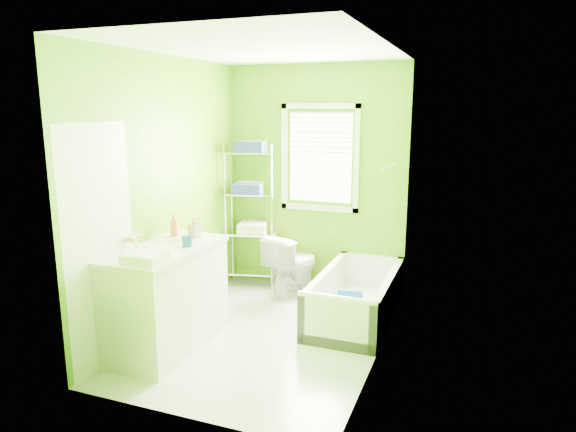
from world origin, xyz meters
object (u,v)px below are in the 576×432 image
at_px(bathtub, 355,304).
at_px(wire_shelf_unit, 253,198).
at_px(vanity, 166,295).
at_px(toilet, 293,264).

height_order(bathtub, wire_shelf_unit, wire_shelf_unit).
relative_size(vanity, wire_shelf_unit, 0.71).
distance_m(vanity, wire_shelf_unit, 1.90).
relative_size(bathtub, wire_shelf_unit, 0.90).
height_order(toilet, wire_shelf_unit, wire_shelf_unit).
bearing_deg(wire_shelf_unit, vanity, -90.71).
relative_size(toilet, vanity, 0.59).
xyz_separation_m(bathtub, vanity, (-1.44, -1.19, 0.33)).
xyz_separation_m(bathtub, toilet, (-0.84, 0.44, 0.20)).
distance_m(toilet, wire_shelf_unit, 0.93).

